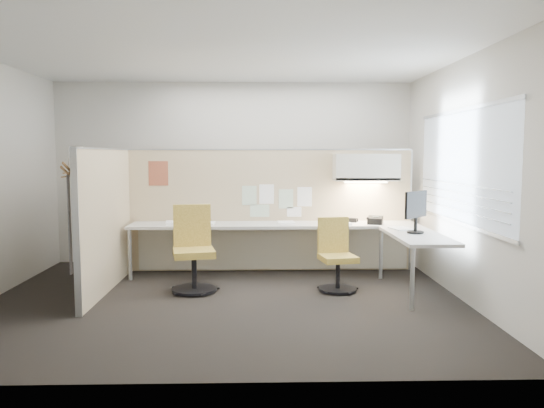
{
  "coord_description": "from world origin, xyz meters",
  "views": [
    {
      "loc": [
        0.38,
        -6.05,
        1.7
      ],
      "look_at": [
        0.56,
        0.8,
        1.05
      ],
      "focal_mm": 35.0,
      "sensor_mm": 36.0,
      "label": 1
    }
  ],
  "objects_px": {
    "desk": "(299,234)",
    "monitor": "(416,209)",
    "chair_right": "(336,257)",
    "phone": "(375,220)",
    "chair_left": "(193,252)"
  },
  "relations": [
    {
      "from": "chair_left",
      "to": "monitor",
      "type": "xyz_separation_m",
      "value": [
        2.73,
        -0.15,
        0.54
      ]
    },
    {
      "from": "monitor",
      "to": "phone",
      "type": "height_order",
      "value": "monitor"
    },
    {
      "from": "desk",
      "to": "monitor",
      "type": "height_order",
      "value": "monitor"
    },
    {
      "from": "chair_right",
      "to": "desk",
      "type": "bearing_deg",
      "value": 110.78
    },
    {
      "from": "desk",
      "to": "chair_left",
      "type": "bearing_deg",
      "value": -153.71
    },
    {
      "from": "chair_left",
      "to": "chair_right",
      "type": "height_order",
      "value": "chair_left"
    },
    {
      "from": "desk",
      "to": "monitor",
      "type": "xyz_separation_m",
      "value": [
        1.37,
        -0.82,
        0.43
      ]
    },
    {
      "from": "monitor",
      "to": "phone",
      "type": "distance_m",
      "value": 0.95
    },
    {
      "from": "chair_right",
      "to": "phone",
      "type": "distance_m",
      "value": 1.05
    },
    {
      "from": "chair_right",
      "to": "monitor",
      "type": "height_order",
      "value": "monitor"
    },
    {
      "from": "desk",
      "to": "chair_left",
      "type": "distance_m",
      "value": 1.52
    },
    {
      "from": "chair_left",
      "to": "chair_right",
      "type": "bearing_deg",
      "value": -12.15
    },
    {
      "from": "desk",
      "to": "chair_right",
      "type": "distance_m",
      "value": 0.83
    },
    {
      "from": "monitor",
      "to": "chair_left",
      "type": "bearing_deg",
      "value": 131.88
    },
    {
      "from": "chair_left",
      "to": "monitor",
      "type": "bearing_deg",
      "value": -14.41
    }
  ]
}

